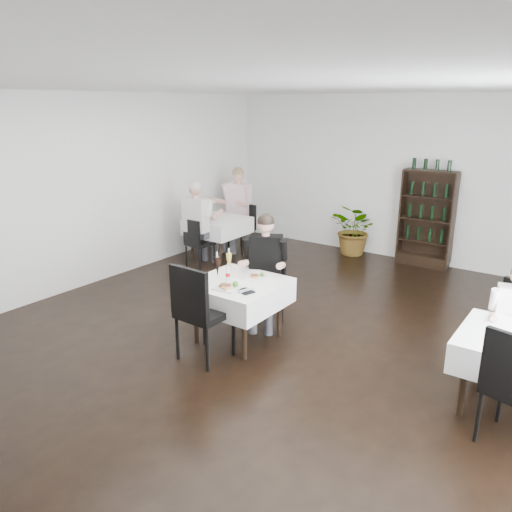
# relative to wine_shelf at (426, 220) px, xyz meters

# --- Properties ---
(room_shell) EXTENTS (9.00, 9.00, 9.00)m
(room_shell) POSITION_rel_wine_shelf_xyz_m (-0.60, -4.31, 0.65)
(room_shell) COLOR black
(room_shell) RESTS_ON ground
(wine_shelf) EXTENTS (0.90, 0.28, 1.75)m
(wine_shelf) POSITION_rel_wine_shelf_xyz_m (0.00, 0.00, 0.00)
(wine_shelf) COLOR black
(wine_shelf) RESTS_ON ground
(main_table) EXTENTS (1.03, 1.03, 0.77)m
(main_table) POSITION_rel_wine_shelf_xyz_m (-0.90, -4.31, -0.23)
(main_table) COLOR black
(main_table) RESTS_ON ground
(left_table) EXTENTS (0.98, 0.98, 0.77)m
(left_table) POSITION_rel_wine_shelf_xyz_m (-3.30, -1.81, -0.23)
(left_table) COLOR black
(left_table) RESTS_ON ground
(potted_tree) EXTENTS (1.09, 1.02, 1.00)m
(potted_tree) POSITION_rel_wine_shelf_xyz_m (-1.28, -0.11, -0.35)
(potted_tree) COLOR #21591E
(potted_tree) RESTS_ON ground
(main_chair_far) EXTENTS (0.44, 0.44, 0.94)m
(main_chair_far) POSITION_rel_wine_shelf_xyz_m (-0.92, -3.68, -0.31)
(main_chair_far) COLOR black
(main_chair_far) RESTS_ON ground
(main_chair_near) EXTENTS (0.53, 0.54, 1.15)m
(main_chair_near) POSITION_rel_wine_shelf_xyz_m (-0.93, -4.98, -0.19)
(main_chair_near) COLOR black
(main_chair_near) RESTS_ON ground
(left_chair_far) EXTENTS (0.46, 0.46, 0.92)m
(left_chair_far) POSITION_rel_wine_shelf_xyz_m (-3.22, -1.10, -0.32)
(left_chair_far) COLOR black
(left_chair_far) RESTS_ON ground
(left_chair_near) EXTENTS (0.45, 0.46, 0.89)m
(left_chair_near) POSITION_rel_wine_shelf_xyz_m (-3.24, -2.47, -0.34)
(left_chair_near) COLOR black
(left_chair_near) RESTS_ON ground
(diner_main) EXTENTS (0.67, 0.70, 1.49)m
(diner_main) POSITION_rel_wine_shelf_xyz_m (-0.89, -3.76, 0.02)
(diner_main) COLOR #3E3E46
(diner_main) RESTS_ON ground
(diner_left_far) EXTENTS (0.64, 0.65, 1.64)m
(diner_left_far) POSITION_rel_wine_shelf_xyz_m (-3.38, -1.14, 0.10)
(diner_left_far) COLOR #3E3E46
(diner_left_far) RESTS_ON ground
(diner_left_near) EXTENTS (0.61, 0.62, 1.55)m
(diner_left_near) POSITION_rel_wine_shelf_xyz_m (-3.25, -2.37, 0.05)
(diner_left_near) COLOR #3E3E46
(diner_left_near) RESTS_ON ground
(plate_far) EXTENTS (0.29, 0.29, 0.07)m
(plate_far) POSITION_rel_wine_shelf_xyz_m (-0.79, -4.07, -0.06)
(plate_far) COLOR white
(plate_far) RESTS_ON main_table
(plate_near) EXTENTS (0.31, 0.31, 0.09)m
(plate_near) POSITION_rel_wine_shelf_xyz_m (-0.84, -4.57, -0.06)
(plate_near) COLOR white
(plate_near) RESTS_ON main_table
(pilsner_dark) EXTENTS (0.08, 0.08, 0.32)m
(pilsner_dark) POSITION_rel_wine_shelf_xyz_m (-1.20, -4.33, 0.06)
(pilsner_dark) COLOR black
(pilsner_dark) RESTS_ON main_table
(pilsner_lager) EXTENTS (0.08, 0.08, 0.34)m
(pilsner_lager) POSITION_rel_wine_shelf_xyz_m (-1.15, -4.16, 0.06)
(pilsner_lager) COLOR gold
(pilsner_lager) RESTS_ON main_table
(coke_bottle) EXTENTS (0.06, 0.06, 0.22)m
(coke_bottle) POSITION_rel_wine_shelf_xyz_m (-1.02, -4.35, 0.01)
(coke_bottle) COLOR silver
(coke_bottle) RESTS_ON main_table
(napkin_cutlery) EXTENTS (0.23, 0.21, 0.02)m
(napkin_cutlery) POSITION_rel_wine_shelf_xyz_m (-0.62, -4.54, -0.07)
(napkin_cutlery) COLOR black
(napkin_cutlery) RESTS_ON main_table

